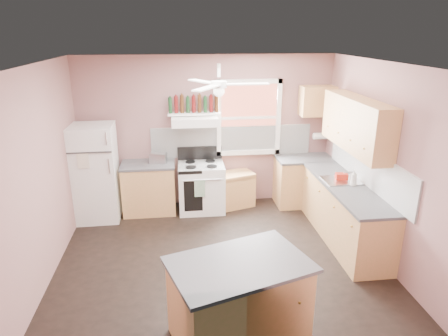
{
  "coord_description": "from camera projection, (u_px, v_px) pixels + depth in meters",
  "views": [
    {
      "loc": [
        -0.55,
        -4.95,
        3.09
      ],
      "look_at": [
        0.1,
        0.3,
        1.25
      ],
      "focal_mm": 32.0,
      "sensor_mm": 36.0,
      "label": 1
    }
  ],
  "objects": [
    {
      "name": "floor",
      "position": [
        220.0,
        257.0,
        5.72
      ],
      "size": [
        4.5,
        4.5,
        0.0
      ],
      "primitive_type": "plane",
      "color": "black",
      "rests_on": "ground"
    },
    {
      "name": "ceiling",
      "position": [
        219.0,
        64.0,
        4.83
      ],
      "size": [
        4.5,
        4.5,
        0.0
      ],
      "primitive_type": "plane",
      "color": "white",
      "rests_on": "ground"
    },
    {
      "name": "wall_back",
      "position": [
        207.0,
        132.0,
        7.18
      ],
      "size": [
        4.5,
        0.05,
        2.7
      ],
      "primitive_type": "cube",
      "color": "#875E5B",
      "rests_on": "ground"
    },
    {
      "name": "wall_right",
      "position": [
        382.0,
        162.0,
        5.54
      ],
      "size": [
        0.05,
        4.0,
        2.7
      ],
      "primitive_type": "cube",
      "color": "#875E5B",
      "rests_on": "ground"
    },
    {
      "name": "wall_left",
      "position": [
        40.0,
        176.0,
        5.01
      ],
      "size": [
        0.05,
        4.0,
        2.7
      ],
      "primitive_type": "cube",
      "color": "#875E5B",
      "rests_on": "ground"
    },
    {
      "name": "backsplash_back",
      "position": [
        232.0,
        141.0,
        7.25
      ],
      "size": [
        2.9,
        0.03,
        0.55
      ],
      "primitive_type": "cube",
      "color": "white",
      "rests_on": "wall_back"
    },
    {
      "name": "backsplash_right",
      "position": [
        368.0,
        167.0,
        5.87
      ],
      "size": [
        0.03,
        2.6,
        0.55
      ],
      "primitive_type": "cube",
      "color": "white",
      "rests_on": "wall_right"
    },
    {
      "name": "window_view",
      "position": [
        249.0,
        118.0,
        7.14
      ],
      "size": [
        1.0,
        0.02,
        1.2
      ],
      "primitive_type": "cube",
      "color": "brown",
      "rests_on": "wall_back"
    },
    {
      "name": "window_frame",
      "position": [
        249.0,
        118.0,
        7.11
      ],
      "size": [
        1.16,
        0.07,
        1.36
      ],
      "primitive_type": "cube",
      "color": "white",
      "rests_on": "wall_back"
    },
    {
      "name": "refrigerator",
      "position": [
        96.0,
        173.0,
        6.68
      ],
      "size": [
        0.7,
        0.69,
        1.64
      ],
      "primitive_type": "cube",
      "rotation": [
        0.0,
        0.0,
        0.02
      ],
      "color": "white",
      "rests_on": "floor"
    },
    {
      "name": "base_cabinet_left",
      "position": [
        149.0,
        189.0,
        7.05
      ],
      "size": [
        0.9,
        0.6,
        0.86
      ],
      "primitive_type": "cube",
      "color": "#B18949",
      "rests_on": "floor"
    },
    {
      "name": "counter_left",
      "position": [
        148.0,
        165.0,
        6.9
      ],
      "size": [
        0.92,
        0.62,
        0.04
      ],
      "primitive_type": "cube",
      "color": "#414143",
      "rests_on": "base_cabinet_left"
    },
    {
      "name": "toaster",
      "position": [
        158.0,
        158.0,
        6.89
      ],
      "size": [
        0.31,
        0.22,
        0.18
      ],
      "primitive_type": "cube",
      "rotation": [
        0.0,
        0.0,
        -0.23
      ],
      "color": "silver",
      "rests_on": "counter_left"
    },
    {
      "name": "stove",
      "position": [
        201.0,
        187.0,
        7.11
      ],
      "size": [
        0.81,
        0.65,
        0.86
      ],
      "primitive_type": "cube",
      "rotation": [
        0.0,
        0.0,
        -0.01
      ],
      "color": "white",
      "rests_on": "floor"
    },
    {
      "name": "range_hood",
      "position": [
        194.0,
        121.0,
        6.8
      ],
      "size": [
        0.78,
        0.5,
        0.14
      ],
      "primitive_type": "cube",
      "color": "white",
      "rests_on": "wall_back"
    },
    {
      "name": "bottle_shelf",
      "position": [
        194.0,
        114.0,
        6.88
      ],
      "size": [
        0.9,
        0.26,
        0.03
      ],
      "primitive_type": "cube",
      "color": "white",
      "rests_on": "range_hood"
    },
    {
      "name": "cart",
      "position": [
        235.0,
        189.0,
        7.31
      ],
      "size": [
        0.74,
        0.6,
        0.64
      ],
      "primitive_type": "cube",
      "rotation": [
        0.0,
        0.0,
        0.31
      ],
      "color": "#B18949",
      "rests_on": "floor"
    },
    {
      "name": "base_cabinet_corner",
      "position": [
        303.0,
        182.0,
        7.37
      ],
      "size": [
        1.0,
        0.6,
        0.86
      ],
      "primitive_type": "cube",
      "color": "#B18949",
      "rests_on": "floor"
    },
    {
      "name": "base_cabinet_right",
      "position": [
        344.0,
        214.0,
        6.09
      ],
      "size": [
        0.6,
        2.2,
        0.86
      ],
      "primitive_type": "cube",
      "color": "#B18949",
      "rests_on": "floor"
    },
    {
      "name": "counter_corner",
      "position": [
        305.0,
        159.0,
        7.23
      ],
      "size": [
        1.02,
        0.62,
        0.04
      ],
      "primitive_type": "cube",
      "color": "#414143",
      "rests_on": "base_cabinet_corner"
    },
    {
      "name": "counter_right",
      "position": [
        347.0,
        187.0,
        5.94
      ],
      "size": [
        0.62,
        2.22,
        0.04
      ],
      "primitive_type": "cube",
      "color": "#414143",
      "rests_on": "base_cabinet_right"
    },
    {
      "name": "sink",
      "position": [
        341.0,
        181.0,
        6.12
      ],
      "size": [
        0.55,
        0.45,
        0.03
      ],
      "primitive_type": "cube",
      "color": "silver",
      "rests_on": "counter_right"
    },
    {
      "name": "faucet",
      "position": [
        352.0,
        176.0,
        6.11
      ],
      "size": [
        0.03,
        0.03,
        0.14
      ],
      "primitive_type": "cylinder",
      "color": "silver",
      "rests_on": "sink"
    },
    {
      "name": "upper_cabinet_right",
      "position": [
        356.0,
        124.0,
        5.85
      ],
      "size": [
        0.33,
        1.8,
        0.76
      ],
      "primitive_type": "cube",
      "color": "#B18949",
      "rests_on": "wall_right"
    },
    {
      "name": "upper_cabinet_corner",
      "position": [
        317.0,
        101.0,
        7.04
      ],
      "size": [
        0.6,
        0.33,
        0.52
      ],
      "primitive_type": "cube",
      "color": "#B18949",
      "rests_on": "wall_back"
    },
    {
      "name": "paper_towel",
      "position": [
        320.0,
        136.0,
        7.29
      ],
      "size": [
        0.26,
        0.12,
        0.12
      ],
      "primitive_type": "cylinder",
      "rotation": [
        0.0,
        1.57,
        0.0
      ],
      "color": "white",
      "rests_on": "wall_back"
    },
    {
      "name": "island",
      "position": [
        239.0,
        302.0,
        4.11
      ],
      "size": [
        1.48,
        1.18,
        0.86
      ],
      "primitive_type": "cube",
      "rotation": [
        0.0,
        0.0,
        0.31
      ],
      "color": "#B18949",
      "rests_on": "floor"
    },
    {
      "name": "island_top",
      "position": [
        240.0,
        265.0,
        3.96
      ],
      "size": [
        1.58,
        1.27,
        0.04
      ],
      "primitive_type": "cube",
      "rotation": [
        0.0,
        0.0,
        0.31
      ],
      "color": "#414143",
      "rests_on": "island"
    },
    {
      "name": "ceiling_fan_hub",
      "position": [
        219.0,
        84.0,
        4.92
      ],
      "size": [
        0.2,
        0.2,
        0.08
      ],
      "primitive_type": "cylinder",
      "color": "white",
      "rests_on": "ceiling"
    },
    {
      "name": "soap_bottle",
      "position": [
        354.0,
        178.0,
        5.87
      ],
      "size": [
        0.12,
        0.12,
        0.25
      ],
      "primitive_type": "imported",
      "rotation": [
        0.0,
        0.0,
        5.99
      ],
      "color": "silver",
      "rests_on": "counter_right"
    },
    {
      "name": "red_caddy",
      "position": [
        341.0,
        177.0,
        6.14
      ],
      "size": [
        0.2,
        0.15,
        0.1
      ],
      "primitive_type": "cube",
      "rotation": [
        0.0,
        0.0,
        -0.15
      ],
      "color": "#A91C0E",
      "rests_on": "counter_right"
    },
    {
      "name": "wine_bottles",
      "position": [
        194.0,
        104.0,
        6.83
      ],
      "size": [
        0.86,
        0.06,
        0.31
      ],
      "color": "#143819",
      "rests_on": "bottle_shelf"
    }
  ]
}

